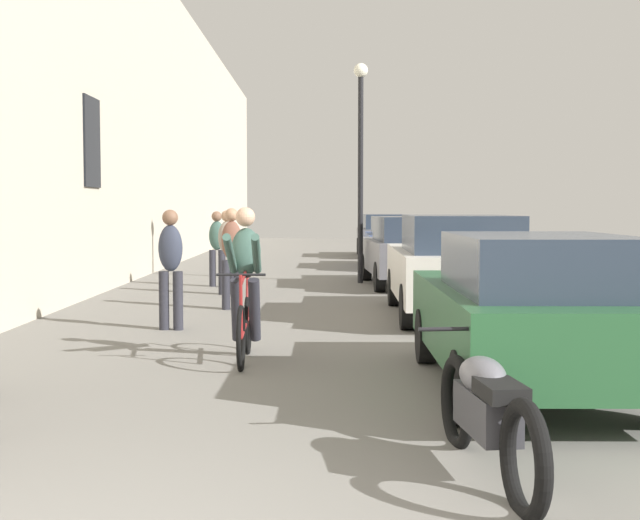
{
  "coord_description": "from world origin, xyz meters",
  "views": [
    {
      "loc": [
        1.13,
        -3.74,
        1.71
      ],
      "look_at": [
        1.18,
        11.09,
        0.81
      ],
      "focal_mm": 48.87,
      "sensor_mm": 36.0,
      "label": 1
    }
  ],
  "objects_px": {
    "parked_car_third": "(407,250)",
    "parked_car_fifth": "(381,235)",
    "pedestrian_far": "(224,247)",
    "parked_motorcycle": "(485,412)",
    "pedestrian_mid": "(229,253)",
    "street_lamp": "(358,144)",
    "pedestrian_near": "(168,262)",
    "pedestrian_furthest": "(214,244)",
    "parked_car_fourth": "(394,241)",
    "cyclist_on_bicycle": "(242,288)",
    "parked_car_second": "(453,265)",
    "parked_car_nearest": "(526,310)"
  },
  "relations": [
    {
      "from": "pedestrian_furthest",
      "to": "parked_car_fourth",
      "type": "bearing_deg",
      "value": 53.39
    },
    {
      "from": "pedestrian_furthest",
      "to": "parked_car_nearest",
      "type": "bearing_deg",
      "value": -68.8
    },
    {
      "from": "pedestrian_far",
      "to": "parked_car_second",
      "type": "relative_size",
      "value": 0.37
    },
    {
      "from": "parked_car_third",
      "to": "parked_motorcycle",
      "type": "bearing_deg",
      "value": -93.77
    },
    {
      "from": "pedestrian_near",
      "to": "parked_motorcycle",
      "type": "distance_m",
      "value": 7.3
    },
    {
      "from": "street_lamp",
      "to": "parked_car_third",
      "type": "distance_m",
      "value": 2.67
    },
    {
      "from": "pedestrian_mid",
      "to": "pedestrian_furthest",
      "type": "xyz_separation_m",
      "value": [
        -0.74,
        4.19,
        -0.04
      ]
    },
    {
      "from": "cyclist_on_bicycle",
      "to": "parked_car_second",
      "type": "relative_size",
      "value": 0.39
    },
    {
      "from": "parked_car_third",
      "to": "parked_car_fifth",
      "type": "distance_m",
      "value": 11.26
    },
    {
      "from": "pedestrian_far",
      "to": "parked_car_fifth",
      "type": "xyz_separation_m",
      "value": [
        4.03,
        13.06,
        -0.17
      ]
    },
    {
      "from": "parked_car_third",
      "to": "parked_car_fourth",
      "type": "xyz_separation_m",
      "value": [
        0.23,
        5.82,
        -0.03
      ]
    },
    {
      "from": "pedestrian_far",
      "to": "pedestrian_furthest",
      "type": "xyz_separation_m",
      "value": [
        -0.4,
        1.72,
        -0.02
      ]
    },
    {
      "from": "parked_car_second",
      "to": "parked_motorcycle",
      "type": "xyz_separation_m",
      "value": [
        -1.02,
        -7.91,
        -0.42
      ]
    },
    {
      "from": "street_lamp",
      "to": "parked_car_nearest",
      "type": "distance_m",
      "value": 11.84
    },
    {
      "from": "pedestrian_near",
      "to": "parked_car_second",
      "type": "height_order",
      "value": "pedestrian_near"
    },
    {
      "from": "street_lamp",
      "to": "parked_car_second",
      "type": "bearing_deg",
      "value": -79.05
    },
    {
      "from": "street_lamp",
      "to": "parked_motorcycle",
      "type": "height_order",
      "value": "street_lamp"
    },
    {
      "from": "cyclist_on_bicycle",
      "to": "pedestrian_near",
      "type": "relative_size",
      "value": 1.05
    },
    {
      "from": "parked_car_third",
      "to": "parked_car_nearest",
      "type": "bearing_deg",
      "value": -90.09
    },
    {
      "from": "pedestrian_mid",
      "to": "street_lamp",
      "type": "distance_m",
      "value": 6.0
    },
    {
      "from": "pedestrian_furthest",
      "to": "parked_car_second",
      "type": "relative_size",
      "value": 0.36
    },
    {
      "from": "pedestrian_near",
      "to": "cyclist_on_bicycle",
      "type": "bearing_deg",
      "value": -62.04
    },
    {
      "from": "parked_car_third",
      "to": "pedestrian_mid",
      "type": "bearing_deg",
      "value": -128.61
    },
    {
      "from": "pedestrian_near",
      "to": "street_lamp",
      "type": "relative_size",
      "value": 0.34
    },
    {
      "from": "parked_car_fifth",
      "to": "cyclist_on_bicycle",
      "type": "bearing_deg",
      "value": -98.57
    },
    {
      "from": "parked_car_second",
      "to": "parked_motorcycle",
      "type": "relative_size",
      "value": 2.1
    },
    {
      "from": "parked_motorcycle",
      "to": "parked_car_fifth",
      "type": "bearing_deg",
      "value": 87.33
    },
    {
      "from": "pedestrian_furthest",
      "to": "parked_car_nearest",
      "type": "xyz_separation_m",
      "value": [
        4.14,
        -10.68,
        -0.15
      ]
    },
    {
      "from": "pedestrian_far",
      "to": "pedestrian_near",
      "type": "bearing_deg",
      "value": -93.06
    },
    {
      "from": "pedestrian_furthest",
      "to": "street_lamp",
      "type": "bearing_deg",
      "value": 15.74
    },
    {
      "from": "pedestrian_far",
      "to": "pedestrian_furthest",
      "type": "bearing_deg",
      "value": 103.09
    },
    {
      "from": "pedestrian_furthest",
      "to": "parked_car_third",
      "type": "distance_m",
      "value": 4.16
    },
    {
      "from": "pedestrian_near",
      "to": "parked_car_second",
      "type": "bearing_deg",
      "value": 17.85
    },
    {
      "from": "pedestrian_far",
      "to": "parked_car_nearest",
      "type": "distance_m",
      "value": 9.71
    },
    {
      "from": "pedestrian_mid",
      "to": "pedestrian_furthest",
      "type": "relative_size",
      "value": 1.05
    },
    {
      "from": "street_lamp",
      "to": "parked_motorcycle",
      "type": "bearing_deg",
      "value": -89.33
    },
    {
      "from": "parked_car_third",
      "to": "parked_car_fifth",
      "type": "height_order",
      "value": "parked_car_third"
    },
    {
      "from": "pedestrian_far",
      "to": "parked_motorcycle",
      "type": "height_order",
      "value": "pedestrian_far"
    },
    {
      "from": "parked_car_second",
      "to": "parked_motorcycle",
      "type": "height_order",
      "value": "parked_car_second"
    },
    {
      "from": "pedestrian_near",
      "to": "parked_motorcycle",
      "type": "relative_size",
      "value": 0.78
    },
    {
      "from": "street_lamp",
      "to": "parked_car_fourth",
      "type": "relative_size",
      "value": 1.19
    },
    {
      "from": "pedestrian_mid",
      "to": "parked_motorcycle",
      "type": "bearing_deg",
      "value": -74.18
    },
    {
      "from": "pedestrian_near",
      "to": "parked_car_fifth",
      "type": "relative_size",
      "value": 0.41
    },
    {
      "from": "pedestrian_near",
      "to": "parked_car_fourth",
      "type": "height_order",
      "value": "pedestrian_near"
    },
    {
      "from": "cyclist_on_bicycle",
      "to": "parked_car_second",
      "type": "distance_m",
      "value": 4.7
    },
    {
      "from": "parked_car_fourth",
      "to": "parked_motorcycle",
      "type": "distance_m",
      "value": 19.11
    },
    {
      "from": "street_lamp",
      "to": "pedestrian_near",
      "type": "bearing_deg",
      "value": -111.74
    },
    {
      "from": "pedestrian_mid",
      "to": "pedestrian_near",
      "type": "bearing_deg",
      "value": -104.11
    },
    {
      "from": "parked_car_third",
      "to": "parked_car_second",
      "type": "bearing_deg",
      "value": -88.39
    },
    {
      "from": "pedestrian_mid",
      "to": "pedestrian_far",
      "type": "xyz_separation_m",
      "value": [
        -0.34,
        2.48,
        -0.03
      ]
    }
  ]
}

